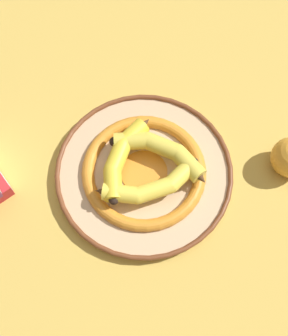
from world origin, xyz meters
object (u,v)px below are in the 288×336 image
object	(u,v)px
banana_a	(162,151)
banana_b	(122,156)
decorative_bowl	(144,172)
banana_c	(151,187)

from	to	relation	value
banana_a	banana_b	world-z (taller)	same
decorative_bowl	banana_a	bearing A→B (deg)	-7.53
banana_a	banana_b	xyz separation A→B (m)	(-0.06, 0.05, 0.00)
banana_a	banana_c	size ratio (longest dim) A/B	1.07
banana_b	decorative_bowl	bearing A→B (deg)	85.67
banana_b	banana_c	world-z (taller)	banana_b
banana_a	banana_c	world-z (taller)	banana_a
banana_a	banana_c	xyz separation A→B (m)	(-0.07, -0.03, -0.00)
banana_a	banana_c	distance (m)	0.07
banana_b	banana_c	bearing A→B (deg)	61.16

